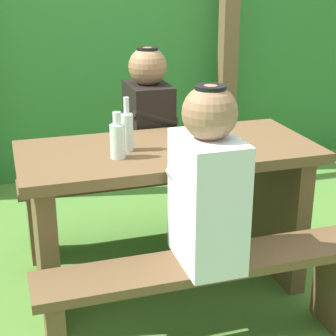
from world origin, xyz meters
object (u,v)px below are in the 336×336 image
(bench_near, at_px, (205,286))
(drinking_glass, at_px, (189,144))
(cell_phone, at_px, (230,147))
(picnic_table, at_px, (168,195))
(bench_far, at_px, (142,193))
(person_black_coat, at_px, (148,117))
(bottle_left, at_px, (117,139))
(bottle_right, at_px, (127,130))
(person_white_shirt, at_px, (208,184))

(bench_near, xyz_separation_m, drinking_glass, (0.06, 0.40, 0.49))
(cell_phone, bearing_deg, bench_near, -131.23)
(drinking_glass, height_order, cell_phone, drinking_glass)
(picnic_table, xyz_separation_m, bench_far, (0.00, 0.52, -0.20))
(bench_far, xyz_separation_m, person_black_coat, (0.05, -0.00, 0.45))
(bench_near, height_order, bottle_left, bottle_left)
(picnic_table, height_order, bottle_right, bottle_right)
(person_black_coat, height_order, bottle_left, person_black_coat)
(bench_far, bearing_deg, person_white_shirt, -89.82)
(picnic_table, bearing_deg, person_black_coat, 84.90)
(drinking_glass, distance_m, cell_phone, 0.21)
(person_white_shirt, height_order, drinking_glass, person_white_shirt)
(bench_far, distance_m, bottle_left, 0.84)
(bottle_left, relative_size, bottle_right, 0.84)
(person_black_coat, distance_m, bottle_right, 0.57)
(picnic_table, relative_size, drinking_glass, 16.04)
(picnic_table, distance_m, bottle_left, 0.43)
(picnic_table, height_order, bottle_left, bottle_left)
(picnic_table, relative_size, bottle_right, 5.60)
(bench_far, bearing_deg, bottle_left, -113.20)
(bottle_right, bearing_deg, person_black_coat, 64.70)
(bottle_right, height_order, cell_phone, bottle_right)
(person_black_coat, distance_m, cell_phone, 0.66)
(picnic_table, relative_size, person_white_shirt, 1.95)
(bench_far, relative_size, bottle_left, 6.70)
(bench_near, xyz_separation_m, bench_far, (0.00, 1.04, 0.00))
(bench_near, distance_m, person_white_shirt, 0.45)
(person_white_shirt, xyz_separation_m, bottle_right, (-0.20, 0.52, 0.09))
(person_white_shirt, relative_size, cell_phone, 5.14)
(drinking_glass, distance_m, bottle_left, 0.33)
(bench_far, height_order, person_black_coat, person_black_coat)
(picnic_table, relative_size, bench_far, 1.00)
(cell_phone, bearing_deg, picnic_table, 150.99)
(drinking_glass, bearing_deg, picnic_table, 118.03)
(person_black_coat, xyz_separation_m, bottle_left, (-0.30, -0.60, 0.08))
(drinking_glass, xyz_separation_m, cell_phone, (0.21, 0.01, -0.04))
(bench_near, relative_size, cell_phone, 10.00)
(person_black_coat, xyz_separation_m, drinking_glass, (0.02, -0.63, 0.03))
(drinking_glass, bearing_deg, person_black_coat, 91.55)
(person_black_coat, relative_size, bottle_right, 2.88)
(drinking_glass, distance_m, bottle_right, 0.29)
(person_black_coat, bearing_deg, bottle_right, -115.30)
(bench_far, height_order, bottle_left, bottle_left)
(person_white_shirt, bearing_deg, bottle_left, 121.28)
(picnic_table, xyz_separation_m, cell_phone, (0.27, -0.11, 0.25))
(picnic_table, height_order, person_white_shirt, person_white_shirt)
(bottle_right, bearing_deg, picnic_table, -2.28)
(bench_far, bearing_deg, drinking_glass, -84.34)
(person_white_shirt, bearing_deg, cell_phone, 56.64)
(bottle_right, bearing_deg, cell_phone, -13.69)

